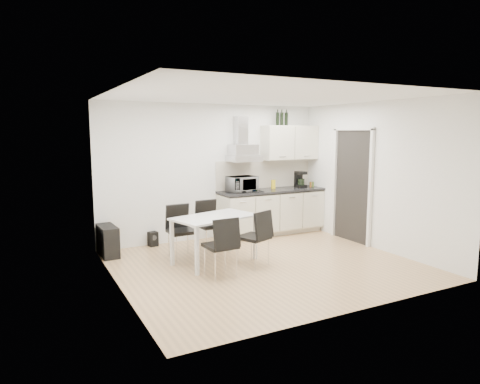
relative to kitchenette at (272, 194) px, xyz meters
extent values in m
plane|color=tan|center=(-1.18, -1.73, -0.83)|extent=(4.50, 4.50, 0.00)
cube|color=white|center=(-1.18, 0.27, 0.47)|extent=(4.50, 0.10, 2.60)
cube|color=white|center=(-1.18, -3.73, 0.47)|extent=(4.50, 0.10, 2.60)
cube|color=white|center=(-3.43, -1.73, 0.47)|extent=(0.10, 4.00, 2.60)
cube|color=white|center=(1.07, -1.73, 0.47)|extent=(0.10, 4.00, 2.60)
plane|color=white|center=(-1.18, -1.73, 1.77)|extent=(4.50, 4.50, 0.00)
cube|color=white|center=(1.03, -1.18, 0.22)|extent=(0.08, 1.04, 2.10)
cube|color=beige|center=(-0.03, 0.01, -0.78)|extent=(2.16, 0.52, 0.10)
cube|color=beige|center=(-0.03, -0.03, -0.35)|extent=(2.20, 0.60, 0.76)
cube|color=black|center=(-0.03, -0.04, 0.07)|extent=(2.22, 0.64, 0.04)
cube|color=beige|center=(-0.03, 0.25, 0.38)|extent=(2.20, 0.02, 0.58)
cube|color=beige|center=(0.47, 0.09, 1.02)|extent=(1.20, 0.35, 0.70)
cube|color=silver|center=(-0.63, 0.05, 0.82)|extent=(0.60, 0.46, 0.30)
cube|color=silver|center=(-0.63, 0.16, 1.27)|extent=(0.22, 0.20, 0.55)
imported|color=silver|center=(-0.72, -0.05, 0.27)|extent=(0.57, 0.36, 0.37)
cube|color=yellow|center=(0.07, 0.07, 0.18)|extent=(0.08, 0.04, 0.18)
cylinder|color=brown|center=(0.90, -0.08, 0.14)|extent=(0.04, 0.04, 0.11)
cylinder|color=#4C6626|center=(0.96, -0.08, 0.14)|extent=(0.04, 0.04, 0.11)
cylinder|color=black|center=(0.17, 0.09, 1.53)|extent=(0.07, 0.07, 0.32)
cylinder|color=black|center=(0.27, 0.09, 1.53)|extent=(0.07, 0.07, 0.32)
cylinder|color=black|center=(0.38, 0.09, 1.53)|extent=(0.07, 0.07, 0.32)
cube|color=white|center=(-1.83, -1.24, -0.10)|extent=(1.44, 1.05, 0.03)
cube|color=white|center=(-2.32, -1.71, -0.47)|extent=(0.06, 0.06, 0.72)
cube|color=white|center=(-1.17, -1.39, -0.47)|extent=(0.06, 0.06, 0.72)
cube|color=white|center=(-2.49, -1.09, -0.47)|extent=(0.06, 0.06, 0.72)
cube|color=white|center=(-1.34, -0.77, -0.47)|extent=(0.06, 0.06, 0.72)
cube|color=black|center=(-3.28, -0.08, -0.57)|extent=(0.29, 0.63, 0.51)
cube|color=gold|center=(-3.15, -0.08, -0.39)|extent=(0.04, 0.55, 0.08)
cube|color=black|center=(-2.44, 0.17, -0.70)|extent=(0.18, 0.17, 0.27)
camera|label=1|loc=(-4.53, -7.31, 1.24)|focal=32.00mm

